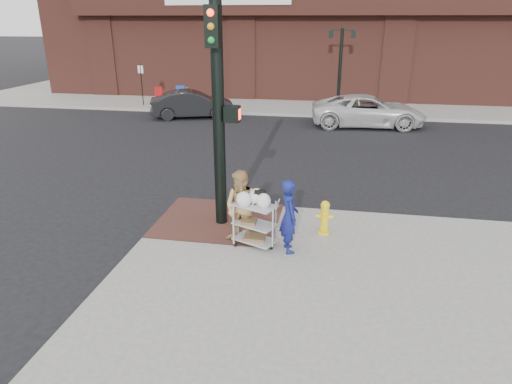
% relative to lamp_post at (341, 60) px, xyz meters
% --- Properties ---
extents(ground, '(220.00, 220.00, 0.00)m').
position_rel_lamp_post_xyz_m(ground, '(-2.00, -16.00, -2.62)').
color(ground, black).
rests_on(ground, ground).
extents(sidewalk_far, '(65.00, 36.00, 0.15)m').
position_rel_lamp_post_xyz_m(sidewalk_far, '(10.50, 16.00, -2.54)').
color(sidewalk_far, gray).
rests_on(sidewalk_far, ground).
extents(brick_curb_ramp, '(2.80, 2.40, 0.01)m').
position_rel_lamp_post_xyz_m(brick_curb_ramp, '(-2.60, -15.10, -2.46)').
color(brick_curb_ramp, '#4A2A22').
rests_on(brick_curb_ramp, sidewalk_near).
extents(lamp_post, '(1.32, 0.22, 4.00)m').
position_rel_lamp_post_xyz_m(lamp_post, '(0.00, 0.00, 0.00)').
color(lamp_post, black).
rests_on(lamp_post, sidewalk_far).
extents(parking_sign, '(0.05, 0.05, 2.20)m').
position_rel_lamp_post_xyz_m(parking_sign, '(-10.50, -1.00, -1.37)').
color(parking_sign, black).
rests_on(parking_sign, sidewalk_far).
extents(traffic_signal_pole, '(0.61, 0.51, 5.00)m').
position_rel_lamp_post_xyz_m(traffic_signal_pole, '(-2.48, -15.23, 0.21)').
color(traffic_signal_pole, black).
rests_on(traffic_signal_pole, sidewalk_near).
extents(woman_blue, '(0.53, 0.65, 1.53)m').
position_rel_lamp_post_xyz_m(woman_blue, '(-0.82, -16.30, -1.70)').
color(woman_blue, navy).
rests_on(woman_blue, sidewalk_near).
extents(pedestrian_tan, '(0.91, 0.80, 1.58)m').
position_rel_lamp_post_xyz_m(pedestrian_tan, '(-1.81, -16.11, -1.68)').
color(pedestrian_tan, tan).
rests_on(pedestrian_tan, sidewalk_near).
extents(sedan_dark, '(4.27, 2.64, 1.33)m').
position_rel_lamp_post_xyz_m(sedan_dark, '(-7.01, -3.11, -1.95)').
color(sedan_dark, black).
rests_on(sedan_dark, ground).
extents(minivan_white, '(5.19, 2.69, 1.40)m').
position_rel_lamp_post_xyz_m(minivan_white, '(1.37, -3.54, -1.92)').
color(minivan_white, silver).
rests_on(minivan_white, ground).
extents(utility_cart, '(0.99, 0.79, 1.21)m').
position_rel_lamp_post_xyz_m(utility_cart, '(-1.54, -16.14, -1.92)').
color(utility_cart, '#ADADB3').
rests_on(utility_cart, sidewalk_near).
extents(fire_hydrant, '(0.36, 0.25, 0.77)m').
position_rel_lamp_post_xyz_m(fire_hydrant, '(-0.13, -15.38, -2.07)').
color(fire_hydrant, yellow).
rests_on(fire_hydrant, sidewalk_near).
extents(newsbox_red, '(0.52, 0.50, 0.96)m').
position_rel_lamp_post_xyz_m(newsbox_red, '(-9.73, -0.61, -1.99)').
color(newsbox_red, '#AD1315').
rests_on(newsbox_red, sidewalk_far).
extents(newsbox_yellow, '(0.45, 0.41, 0.93)m').
position_rel_lamp_post_xyz_m(newsbox_yellow, '(-8.29, -0.54, -2.00)').
color(newsbox_yellow, gold).
rests_on(newsbox_yellow, sidewalk_far).
extents(newsbox_blue, '(0.53, 0.50, 1.10)m').
position_rel_lamp_post_xyz_m(newsbox_blue, '(-8.30, -1.03, -1.92)').
color(newsbox_blue, '#1B3FB2').
rests_on(newsbox_blue, sidewalk_far).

